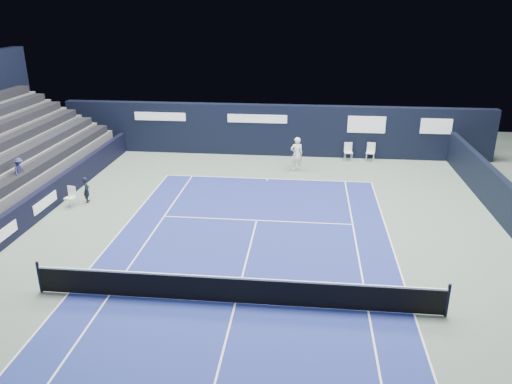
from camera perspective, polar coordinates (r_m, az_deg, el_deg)
ground at (r=17.76m, az=-1.43°, el=-9.06°), size 48.00×48.00×0.00m
court_surface at (r=16.07m, az=-2.37°, el=-12.59°), size 10.97×23.77×0.01m
folding_chair_back_a at (r=30.32m, az=10.49°, el=4.93°), size 0.51×0.54×1.06m
folding_chair_back_b at (r=30.47m, az=12.97°, el=4.65°), size 0.57×0.55×1.09m
line_judge_chair at (r=24.49m, az=-20.40°, el=-0.34°), size 0.50×0.49×0.96m
line_judge at (r=24.73m, az=-18.79°, el=0.25°), size 0.43×0.53×1.24m
court_markings at (r=16.07m, az=-2.37°, el=-12.57°), size 11.03×23.83×0.00m
tennis_net at (r=15.80m, az=-2.40°, el=-11.06°), size 12.90×0.10×1.10m
back_sponsor_wall at (r=30.70m, az=2.07°, el=7.09°), size 26.00×0.63×3.10m
side_barrier_left at (r=23.91m, az=-23.32°, el=-1.13°), size 0.33×22.00×1.20m
tennis_player at (r=27.91m, az=4.66°, el=4.36°), size 0.80×0.93×1.91m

